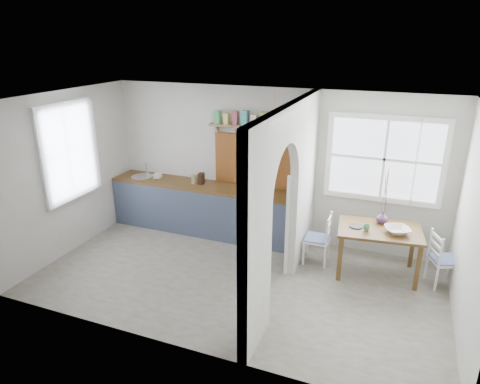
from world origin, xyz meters
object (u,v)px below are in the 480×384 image
(chair_left, at_px, (317,238))
(chair_right, at_px, (445,259))
(kettle, at_px, (292,191))
(vase, at_px, (382,217))
(dining_table, at_px, (377,251))

(chair_left, height_order, chair_right, chair_left)
(kettle, distance_m, vase, 1.43)
(chair_left, bearing_deg, vase, 101.51)
(dining_table, bearing_deg, kettle, 160.57)
(chair_left, bearing_deg, chair_right, 88.95)
(chair_right, distance_m, kettle, 2.42)
(chair_left, xyz_separation_m, chair_right, (1.82, -0.00, -0.00))
(chair_right, relative_size, kettle, 3.17)
(kettle, relative_size, vase, 1.43)
(chair_left, distance_m, vase, 1.02)
(chair_right, bearing_deg, dining_table, 68.53)
(chair_left, distance_m, chair_right, 1.82)
(dining_table, distance_m, kettle, 1.59)
(kettle, bearing_deg, chair_right, -26.19)
(chair_left, bearing_deg, kettle, -120.78)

